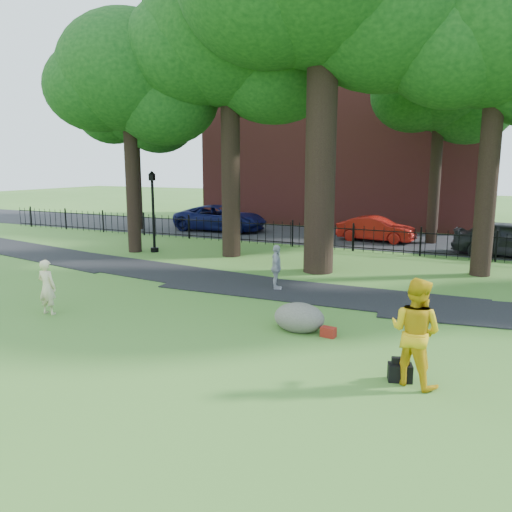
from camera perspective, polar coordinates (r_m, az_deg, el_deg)
The scene contains 16 objects.
ground at distance 12.66m, azimuth -3.20°, elevation -7.91°, with size 120.00×120.00×0.00m, color #3E7127.
footpath at distance 15.71m, azimuth 6.93°, elevation -4.31°, with size 36.00×2.60×0.03m, color black.
street at distance 27.43m, azimuth 13.11°, elevation 1.86°, with size 80.00×7.00×0.02m, color black.
iron_fence at distance 23.50m, azimuth 11.02°, elevation 2.01°, with size 44.00×0.04×1.20m.
brick_building at distance 35.93m, azimuth 10.01°, elevation 13.56°, with size 18.00×8.00×12.00m, color maroon.
tree_row at distance 20.07m, azimuth 10.55°, elevation 22.30°, with size 26.82×7.96×12.42m.
woman at distance 14.48m, azimuth -22.77°, elevation -3.30°, with size 0.55×0.36×1.50m, color beige.
man at distance 9.58m, azimuth 17.74°, elevation -8.24°, with size 0.97×0.76×2.00m, color gold.
pedestrian at distance 15.93m, azimuth 2.34°, elevation -1.33°, with size 0.86×0.36×1.46m, color #A9AAAE.
boulder at distance 12.25m, azimuth 4.96°, elevation -6.78°, with size 1.25×0.95×0.73m, color #666255.
lamppost at distance 23.16m, azimuth -11.66°, elevation 4.87°, with size 0.37×0.37×3.69m.
backpack at distance 9.92m, azimuth 16.13°, elevation -12.67°, with size 0.44×0.27×0.33m, color black.
red_bag at distance 11.92m, azimuth 8.26°, elevation -8.60°, with size 0.34×0.21×0.23m, color maroon.
red_sedan at distance 26.65m, azimuth 13.54°, elevation 3.00°, with size 1.37×3.94×1.30m, color maroon.
navy_van at distance 30.11m, azimuth -4.05°, elevation 4.35°, with size 2.57×5.57×1.55m, color #0D1144.
grey_car at distance 24.23m, azimuth 27.02°, elevation 1.75°, with size 1.86×4.61×1.57m, color black.
Camera 1 is at (5.81, -10.51, 4.00)m, focal length 35.00 mm.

